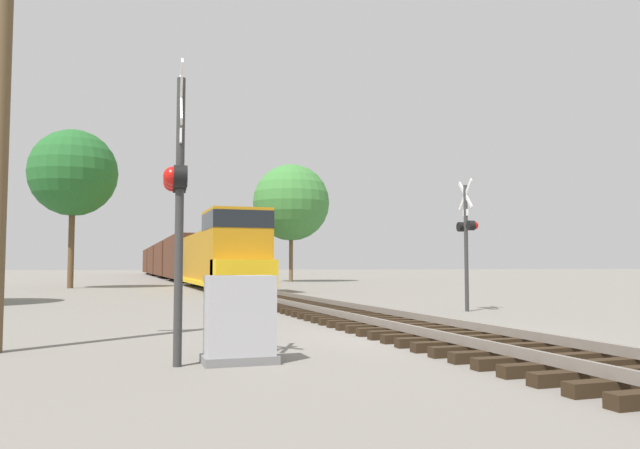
# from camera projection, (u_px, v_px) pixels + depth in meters

# --- Properties ---
(ground_plane) EXTENTS (400.00, 400.00, 0.00)m
(ground_plane) POSITION_uv_depth(u_px,v_px,m) (424.00, 336.00, 12.37)
(ground_plane) COLOR slate
(rail_track_bed) EXTENTS (2.60, 160.00, 0.31)m
(rail_track_bed) POSITION_uv_depth(u_px,v_px,m) (424.00, 329.00, 12.37)
(rail_track_bed) COLOR black
(rail_track_bed) RESTS_ON ground
(freight_train) EXTENTS (3.03, 81.88, 4.23)m
(freight_train) POSITION_uv_depth(u_px,v_px,m) (172.00, 260.00, 67.90)
(freight_train) COLOR #B77A14
(freight_train) RESTS_ON ground
(crossing_signal_near) EXTENTS (0.38, 1.01, 4.22)m
(crossing_signal_near) POSITION_uv_depth(u_px,v_px,m) (178.00, 189.00, 8.75)
(crossing_signal_near) COLOR #333333
(crossing_signal_near) RESTS_ON ground
(crossing_signal_far) EXTENTS (0.41, 1.01, 4.03)m
(crossing_signal_far) POSITION_uv_depth(u_px,v_px,m) (467.00, 233.00, 19.10)
(crossing_signal_far) COLOR #333333
(crossing_signal_far) RESTS_ON ground
(relay_cabinet) EXTENTS (1.05, 0.64, 1.25)m
(relay_cabinet) POSITION_uv_depth(u_px,v_px,m) (240.00, 320.00, 8.92)
(relay_cabinet) COLOR slate
(relay_cabinet) RESTS_ON ground
(utility_pole) EXTENTS (1.80, 0.29, 7.59)m
(utility_pole) POSITION_uv_depth(u_px,v_px,m) (1.00, 111.00, 10.19)
(utility_pole) COLOR brown
(utility_pole) RESTS_ON ground
(tree_mid_background) EXTENTS (5.38, 5.38, 9.83)m
(tree_mid_background) POSITION_uv_depth(u_px,v_px,m) (73.00, 173.00, 38.67)
(tree_mid_background) COLOR brown
(tree_mid_background) RESTS_ON ground
(tree_deep_background) EXTENTS (6.66, 6.66, 10.21)m
(tree_deep_background) POSITION_uv_depth(u_px,v_px,m) (291.00, 203.00, 54.29)
(tree_deep_background) COLOR brown
(tree_deep_background) RESTS_ON ground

